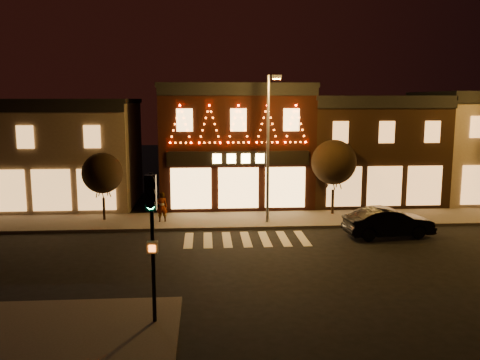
{
  "coord_description": "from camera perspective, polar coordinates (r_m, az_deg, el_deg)",
  "views": [
    {
      "loc": [
        -2.12,
        -21.7,
        7.29
      ],
      "look_at": [
        -0.32,
        4.0,
        3.16
      ],
      "focal_mm": 37.95,
      "sensor_mm": 36.0,
      "label": 1
    }
  ],
  "objects": [
    {
      "name": "pedestrian",
      "position": [
        30.13,
        -8.77,
        -3.0
      ],
      "size": [
        0.7,
        0.51,
        1.76
      ],
      "primitive_type": "imported",
      "rotation": [
        0.0,
        0.0,
        3.29
      ],
      "color": "gray",
      "rests_on": "sidewalk_far"
    },
    {
      "name": "sidewalk_far",
      "position": [
        30.84,
        3.78,
        -4.45
      ],
      "size": [
        44.0,
        4.0,
        0.15
      ],
      "primitive_type": "cube",
      "color": "#47423D",
      "rests_on": "ground"
    },
    {
      "name": "building_left",
      "position": [
        37.49,
        -20.9,
        2.95
      ],
      "size": [
        12.2,
        8.28,
        7.3
      ],
      "color": "#6D5D4E",
      "rests_on": "ground"
    },
    {
      "name": "streetlamp_mid",
      "position": [
        28.94,
        3.3,
        4.78
      ],
      "size": [
        0.61,
        1.95,
        8.47
      ],
      "rotation": [
        0.0,
        0.0,
        -0.14
      ],
      "color": "#59595E",
      "rests_on": "sidewalk_far"
    },
    {
      "name": "tree_left",
      "position": [
        30.99,
        -15.21,
        0.75
      ],
      "size": [
        2.4,
        2.4,
        4.02
      ],
      "rotation": [
        0.0,
        0.0,
        0.16
      ],
      "color": "black",
      "rests_on": "sidewalk_far"
    },
    {
      "name": "dark_sedan",
      "position": [
        28.27,
        16.36,
        -4.59
      ],
      "size": [
        4.86,
        2.11,
        1.56
      ],
      "primitive_type": "imported",
      "rotation": [
        0.0,
        0.0,
        1.67
      ],
      "color": "black",
      "rests_on": "ground"
    },
    {
      "name": "tree_right",
      "position": [
        31.99,
        10.5,
        1.98
      ],
      "size": [
        2.78,
        2.78,
        4.66
      ],
      "rotation": [
        0.0,
        0.0,
        -0.12
      ],
      "color": "black",
      "rests_on": "sidewalk_far"
    },
    {
      "name": "building_pulp",
      "position": [
        35.88,
        -0.62,
        4.1
      ],
      "size": [
        10.2,
        8.34,
        8.3
      ],
      "color": "black",
      "rests_on": "ground"
    },
    {
      "name": "building_right_a",
      "position": [
        37.7,
        13.98,
        3.47
      ],
      "size": [
        9.2,
        8.28,
        7.5
      ],
      "color": "black",
      "rests_on": "ground"
    },
    {
      "name": "ground",
      "position": [
        22.99,
        1.5,
        -9.39
      ],
      "size": [
        120.0,
        120.0,
        0.0
      ],
      "primitive_type": "plane",
      "color": "black",
      "rests_on": "ground"
    },
    {
      "name": "sidewalk_near",
      "position": [
        16.52,
        -19.88,
        -17.37
      ],
      "size": [
        7.0,
        7.0,
        0.15
      ],
      "primitive_type": "cube",
      "color": "#47423D",
      "rests_on": "ground"
    },
    {
      "name": "traffic_signal_near",
      "position": [
        16.08,
        -9.9,
        -4.36
      ],
      "size": [
        0.35,
        0.5,
        4.87
      ],
      "rotation": [
        0.0,
        0.0,
        -0.04
      ],
      "color": "black",
      "rests_on": "sidewalk_near"
    }
  ]
}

